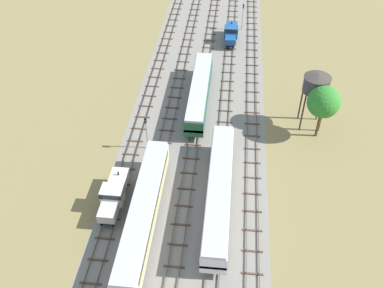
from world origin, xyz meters
The scene contains 16 objects.
ground_plane centered at (0.00, 56.00, 0.00)m, with size 480.00×480.00×0.00m, color olive.
ballast_bed centered at (0.00, 56.00, 0.00)m, with size 21.44×176.00×0.01m, color gray.
track_far_left centered at (-8.72, 57.00, 0.14)m, with size 2.40×126.00×0.29m.
track_left centered at (-4.36, 57.00, 0.14)m, with size 2.40×126.00×0.29m.
track_centre_left centered at (0.00, 57.00, 0.14)m, with size 2.40×126.00×0.29m.
track_centre centered at (4.36, 57.00, 0.14)m, with size 2.40×126.00×0.29m.
track_centre_right centered at (8.72, 57.00, 0.14)m, with size 2.40×126.00×0.29m.
passenger_coach_left_nearest centered at (-4.36, 22.13, 2.61)m, with size 2.96×22.00×3.80m.
shunter_loco_far_left_near centered at (-8.72, 24.91, 2.01)m, with size 2.74×8.46×3.10m.
passenger_coach_centre_mid centered at (4.36, 26.35, 2.61)m, with size 2.96×22.00×3.80m.
diesel_railcar_centre_left_midfar centered at (0.00, 48.01, 2.60)m, with size 2.96×20.50×3.80m.
shunter_loco_centre_far centered at (4.36, 70.83, 2.01)m, with size 2.74×8.46×3.10m.
water_tower centered at (17.42, 44.43, 7.50)m, with size 4.02×4.02×9.08m.
signal_post_nearest centered at (-6.54, 36.24, 3.59)m, with size 0.28×0.47×5.69m.
signal_post_near centered at (6.54, 76.43, 3.62)m, with size 0.28×0.47×5.74m.
lineside_tree_1 centered at (18.32, 41.66, 6.23)m, with size 4.77×4.77×8.64m.
Camera 1 is at (4.86, -11.24, 42.18)m, focal length 40.86 mm.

